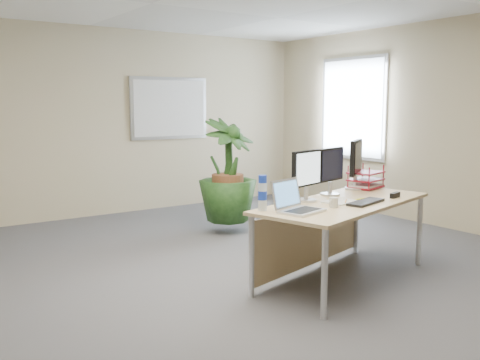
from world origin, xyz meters
TOP-DOWN VIEW (x-y plane):
  - floor at (0.00, 0.00)m, footprint 8.00×8.00m
  - back_wall at (0.00, 4.00)m, footprint 7.00×0.04m
  - whiteboard at (1.20, 3.97)m, footprint 1.30×0.04m
  - window at (3.47, 2.30)m, footprint 0.04×1.30m
  - desk at (0.84, 0.00)m, footprint 2.06×1.28m
  - floor_plant at (1.01, 2.05)m, footprint 1.09×1.09m
  - monitor_left at (0.59, 0.11)m, footprint 0.41×0.19m
  - monitor_right at (1.00, 0.22)m, footprint 0.41×0.19m
  - monitor_dark at (1.47, 0.34)m, footprint 0.41×0.29m
  - laptop at (0.21, -0.19)m, footprint 0.43×0.40m
  - keyboard at (0.95, -0.28)m, footprint 0.47×0.26m
  - coffee_mug at (0.59, -0.24)m, footprint 0.11×0.08m
  - spiral_notebook at (0.81, -0.10)m, footprint 0.33×0.27m
  - orange_pen at (0.83, -0.15)m, footprint 0.12×0.10m
  - yellow_highlighter at (1.03, -0.13)m, footprint 0.12×0.02m
  - water_bottle at (0.01, -0.00)m, footprint 0.08×0.08m
  - letter_tray at (1.61, 0.33)m, footprint 0.42×0.36m
  - stapler at (1.41, -0.23)m, footprint 0.15×0.08m

SIDE VIEW (x-z plane):
  - floor at x=0.00m, z-range 0.00..0.00m
  - desk at x=0.84m, z-range 0.21..0.95m
  - spiral_notebook at x=0.81m, z-range 0.74..0.75m
  - yellow_highlighter at x=1.03m, z-range 0.74..0.75m
  - keyboard at x=0.95m, z-range 0.74..0.76m
  - floor_plant at x=1.01m, z-range 0.00..1.50m
  - orange_pen at x=0.83m, z-range 0.75..0.76m
  - stapler at x=1.41m, z-range 0.74..0.79m
  - coffee_mug at x=0.59m, z-range 0.74..0.82m
  - laptop at x=0.21m, z-range 0.67..0.93m
  - letter_tray at x=1.61m, z-range 0.73..0.90m
  - water_bottle at x=0.01m, z-range 0.73..1.03m
  - monitor_right at x=1.00m, z-range 0.77..1.23m
  - monitor_left at x=0.59m, z-range 0.77..1.23m
  - monitor_dark at x=1.47m, z-range 0.77..1.29m
  - back_wall at x=0.00m, z-range 0.00..2.70m
  - whiteboard at x=1.20m, z-range 1.07..2.02m
  - window at x=3.47m, z-range 0.77..2.33m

